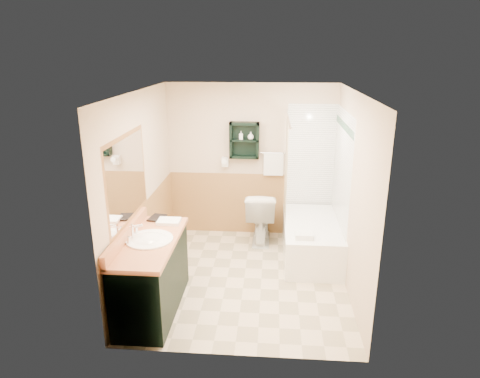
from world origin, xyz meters
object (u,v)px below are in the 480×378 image
(wall_shelf, at_px, (244,140))
(soap_bottle_b, at_px, (251,136))
(bathtub, at_px, (312,240))
(vanity_book, at_px, (150,209))
(soap_bottle_a, at_px, (241,137))
(vanity, at_px, (152,275))
(hair_dryer, at_px, (225,162))
(toilet, at_px, (261,216))

(wall_shelf, distance_m, soap_bottle_b, 0.11)
(bathtub, xyz_separation_m, vanity_book, (-2.08, -0.83, 0.73))
(soap_bottle_a, bearing_deg, soap_bottle_b, 0.00)
(soap_bottle_b, bearing_deg, soap_bottle_a, 180.00)
(wall_shelf, bearing_deg, vanity, -112.28)
(hair_dryer, bearing_deg, soap_bottle_b, -4.33)
(hair_dryer, relative_size, vanity_book, 1.01)
(soap_bottle_a, bearing_deg, vanity_book, -123.08)
(wall_shelf, xyz_separation_m, soap_bottle_b, (0.10, -0.01, 0.06))
(wall_shelf, relative_size, vanity_book, 2.32)
(vanity_book, bearing_deg, soap_bottle_b, 63.56)
(bathtub, distance_m, vanity_book, 2.36)
(hair_dryer, relative_size, soap_bottle_a, 1.91)
(toilet, bearing_deg, vanity_book, 45.50)
(vanity, relative_size, vanity_book, 5.80)
(vanity_book, relative_size, soap_bottle_b, 2.01)
(bathtub, distance_m, toilet, 0.92)
(vanity, xyz_separation_m, toilet, (1.17, 1.97, -0.04))
(vanity, xyz_separation_m, bathtub, (1.92, 1.46, -0.17))
(toilet, bearing_deg, soap_bottle_a, -32.05)
(hair_dryer, distance_m, toilet, 1.01)
(vanity, relative_size, soap_bottle_a, 10.94)
(hair_dryer, bearing_deg, vanity, -105.08)
(soap_bottle_b, bearing_deg, vanity, -114.46)
(hair_dryer, distance_m, soap_bottle_a, 0.47)
(toilet, distance_m, soap_bottle_b, 1.24)
(bathtub, relative_size, vanity_book, 6.32)
(soap_bottle_a, bearing_deg, bathtub, -33.70)
(toilet, bearing_deg, hair_dryer, -22.01)
(hair_dryer, height_order, soap_bottle_a, soap_bottle_a)
(toilet, xyz_separation_m, soap_bottle_a, (-0.32, 0.20, 1.19))
(wall_shelf, relative_size, soap_bottle_b, 4.66)
(vanity_book, relative_size, soap_bottle_a, 1.88)
(vanity, bearing_deg, vanity_book, 104.69)
(bathtub, xyz_separation_m, soap_bottle_a, (-1.08, 0.72, 1.33))
(wall_shelf, bearing_deg, vanity_book, -124.29)
(bathtub, bearing_deg, toilet, 145.71)
(toilet, distance_m, vanity_book, 1.98)
(vanity, distance_m, vanity_book, 0.86)
(vanity, bearing_deg, soap_bottle_b, 65.54)
(vanity, distance_m, bathtub, 2.42)
(wall_shelf, distance_m, bathtub, 1.79)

